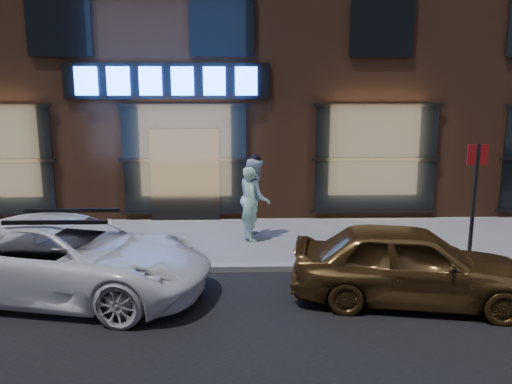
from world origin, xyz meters
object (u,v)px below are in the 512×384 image
(man_bowtie, at_px, (251,204))
(white_suv, at_px, (67,258))
(gold_sedan, at_px, (410,264))
(sign_post, at_px, (474,193))
(man_cap, at_px, (255,198))

(man_bowtie, height_order, white_suv, man_bowtie)
(man_bowtie, bearing_deg, gold_sedan, -160.17)
(white_suv, distance_m, sign_post, 7.39)
(white_suv, xyz_separation_m, sign_post, (7.25, 1.20, 0.79))
(man_bowtie, bearing_deg, white_suv, 120.43)
(man_bowtie, height_order, man_cap, man_cap)
(gold_sedan, relative_size, sign_post, 1.57)
(man_cap, distance_m, white_suv, 4.66)
(man_cap, height_order, gold_sedan, man_cap)
(man_bowtie, distance_m, gold_sedan, 4.32)
(man_cap, xyz_separation_m, gold_sedan, (2.36, -3.82, -0.29))
(man_cap, bearing_deg, gold_sedan, -145.02)
(man_bowtie, height_order, gold_sedan, man_bowtie)
(man_bowtie, height_order, sign_post, sign_post)
(man_bowtie, distance_m, man_cap, 0.31)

